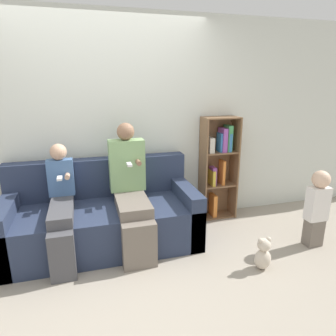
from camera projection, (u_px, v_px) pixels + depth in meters
ground_plane at (119, 270)px, 2.92m from camera, size 14.00×14.00×0.00m
back_wall at (103, 125)px, 3.53m from camera, size 10.00×0.06×2.55m
couch at (103, 218)px, 3.33m from camera, size 2.05×0.91×0.92m
adult_seated at (131, 187)px, 3.21m from camera, size 0.39×0.84×1.34m
child_seated at (61, 205)px, 3.00m from camera, size 0.27×0.86×1.14m
toddler_standing at (317, 206)px, 3.25m from camera, size 0.23×0.19×0.87m
bookshelf at (218, 164)px, 3.93m from camera, size 0.46×0.26×1.35m
teddy_bear at (263, 254)px, 2.91m from camera, size 0.17×0.14×0.34m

